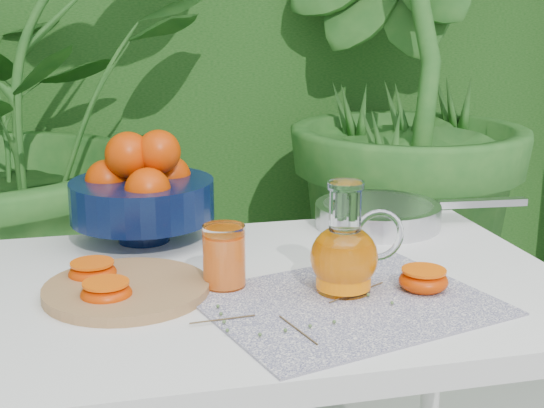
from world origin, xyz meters
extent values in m
imported|color=#225D20|center=(0.67, 1.19, 0.92)|extent=(2.22, 2.22, 1.85)
cube|color=white|center=(-0.06, -0.08, 0.73)|extent=(1.00, 0.70, 0.04)
cylinder|color=white|center=(0.39, 0.22, 0.35)|extent=(0.04, 0.04, 0.71)
cube|color=#0B0E40|center=(0.03, -0.21, 0.75)|extent=(0.51, 0.44, 0.00)
cylinder|color=#976F44|center=(-0.31, -0.09, 0.76)|extent=(0.30, 0.30, 0.02)
cylinder|color=black|center=(-0.26, 0.19, 0.77)|extent=(0.11, 0.11, 0.04)
cylinder|color=black|center=(-0.26, 0.19, 0.83)|extent=(0.31, 0.31, 0.08)
sphere|color=red|center=(-0.32, 0.22, 0.87)|extent=(0.10, 0.10, 0.09)
sphere|color=red|center=(-0.20, 0.23, 0.87)|extent=(0.10, 0.10, 0.09)
sphere|color=red|center=(-0.25, 0.13, 0.87)|extent=(0.10, 0.10, 0.09)
sphere|color=red|center=(-0.27, 0.27, 0.87)|extent=(0.10, 0.10, 0.09)
sphere|color=red|center=(-0.28, 0.20, 0.92)|extent=(0.10, 0.10, 0.09)
sphere|color=red|center=(-0.22, 0.19, 0.93)|extent=(0.09, 0.09, 0.09)
cylinder|color=white|center=(0.04, -0.16, 0.76)|extent=(0.09, 0.09, 0.01)
ellipsoid|color=white|center=(0.04, -0.16, 0.81)|extent=(0.11, 0.11, 0.10)
cylinder|color=white|center=(0.04, -0.16, 0.89)|extent=(0.05, 0.05, 0.07)
cylinder|color=white|center=(0.04, -0.16, 0.93)|extent=(0.06, 0.06, 0.01)
torus|color=white|center=(0.09, -0.16, 0.84)|extent=(0.09, 0.01, 0.09)
cylinder|color=#D86804|center=(0.04, -0.16, 0.80)|extent=(0.09, 0.09, 0.08)
cylinder|color=white|center=(-0.15, -0.10, 0.81)|extent=(0.09, 0.09, 0.10)
cylinder|color=orange|center=(-0.15, -0.10, 0.80)|extent=(0.08, 0.08, 0.08)
cylinder|color=orange|center=(-0.15, -0.10, 0.84)|extent=(0.07, 0.07, 0.00)
cylinder|color=silver|center=(0.23, 0.18, 0.77)|extent=(0.29, 0.29, 0.05)
cylinder|color=silver|center=(0.23, 0.18, 0.79)|extent=(0.25, 0.25, 0.01)
cube|color=silver|center=(0.46, 0.16, 0.79)|extent=(0.20, 0.04, 0.02)
ellipsoid|color=red|center=(-0.34, -0.13, 0.77)|extent=(0.08, 0.08, 0.04)
cylinder|color=orange|center=(-0.34, -0.13, 0.79)|extent=(0.07, 0.07, 0.00)
ellipsoid|color=red|center=(-0.36, -0.03, 0.77)|extent=(0.08, 0.08, 0.04)
cylinder|color=orange|center=(-0.36, -0.03, 0.79)|extent=(0.07, 0.07, 0.00)
ellipsoid|color=red|center=(0.17, -0.19, 0.77)|extent=(0.08, 0.08, 0.04)
cylinder|color=orange|center=(0.17, -0.19, 0.79)|extent=(0.07, 0.07, 0.00)
cylinder|color=brown|center=(-0.08, -0.30, 0.76)|extent=(0.03, 0.11, 0.00)
sphere|color=#4C6937|center=(-0.13, -0.31, 0.76)|extent=(0.01, 0.01, 0.01)
sphere|color=#4C6937|center=(-0.09, -0.30, 0.76)|extent=(0.01, 0.01, 0.01)
sphere|color=#4C6937|center=(-0.06, -0.29, 0.76)|extent=(0.01, 0.01, 0.01)
sphere|color=#4C6937|center=(-0.02, -0.29, 0.76)|extent=(0.01, 0.01, 0.01)
cylinder|color=brown|center=(0.05, -0.18, 0.76)|extent=(0.11, 0.07, 0.00)
sphere|color=#4C6937|center=(0.02, -0.12, 0.76)|extent=(0.01, 0.01, 0.01)
sphere|color=#4C6937|center=(0.04, -0.16, 0.76)|extent=(0.01, 0.01, 0.01)
sphere|color=#4C6937|center=(0.07, -0.20, 0.76)|extent=(0.01, 0.01, 0.01)
sphere|color=#4C6937|center=(0.09, -0.24, 0.76)|extent=(0.01, 0.01, 0.01)
cylinder|color=brown|center=(-0.17, -0.24, 0.76)|extent=(0.10, 0.01, 0.00)
sphere|color=#4C6937|center=(-0.18, -0.28, 0.76)|extent=(0.01, 0.01, 0.01)
sphere|color=#4C6937|center=(-0.17, -0.25, 0.76)|extent=(0.01, 0.01, 0.01)
sphere|color=#4C6937|center=(-0.17, -0.22, 0.76)|extent=(0.01, 0.01, 0.01)
sphere|color=#4C6937|center=(-0.17, -0.19, 0.76)|extent=(0.01, 0.01, 0.01)
camera|label=1|loc=(-0.34, -1.26, 1.21)|focal=50.00mm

